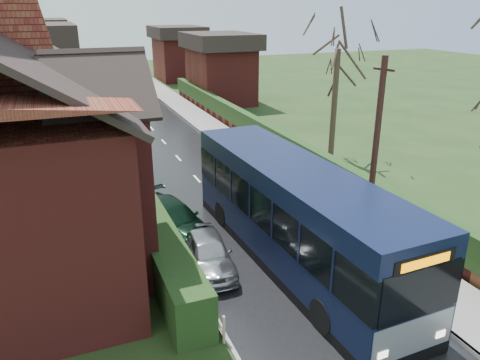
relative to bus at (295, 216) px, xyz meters
name	(u,v)px	position (x,y,z in m)	size (l,w,h in m)	color
ground	(277,269)	(-0.80, -0.30, -1.83)	(140.00, 140.00, 0.00)	#2E431D
road	(197,179)	(-0.80, 9.70, -1.82)	(6.00, 100.00, 0.02)	black
pavement	(267,169)	(3.45, 9.70, -1.76)	(2.50, 100.00, 0.14)	slate
kerb_right	(248,171)	(2.25, 9.70, -1.76)	(0.12, 100.00, 0.14)	gray
kerb_left	(141,186)	(-3.85, 9.70, -1.78)	(0.12, 100.00, 0.10)	gray
front_hedge	(142,212)	(-4.70, 4.70, -1.03)	(1.20, 16.00, 1.60)	black
picket_fence	(160,217)	(-3.95, 4.70, -1.38)	(0.10, 16.00, 0.90)	#9E836B
right_wall_hedge	(292,150)	(5.00, 9.70, -0.81)	(0.60, 50.00, 1.80)	maroon
bus	(295,216)	(0.00, 0.00, 0.00)	(3.26, 12.25, 3.69)	#0E1633
car_silver	(208,252)	(-3.10, 0.70, -1.18)	(1.53, 3.80, 1.30)	#B2B3B7
car_green	(171,220)	(-3.70, 3.70, -1.13)	(1.98, 4.86, 1.41)	black
car_distant	(145,91)	(1.20, 34.56, -1.12)	(1.50, 4.31, 1.42)	black
bus_stop_sign	(287,164)	(2.40, 5.29, 0.03)	(0.08, 0.43, 2.83)	slate
telegraph_pole	(375,148)	(4.00, 0.96, 1.83)	(0.31, 0.92, 7.24)	black
tree_right_far	(339,41)	(8.20, 10.49, 5.20)	(4.87, 4.87, 9.41)	#392B21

